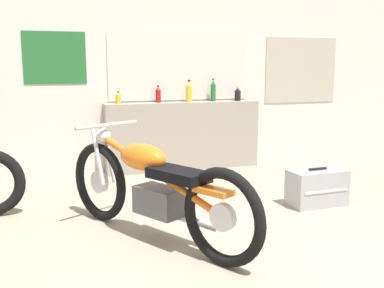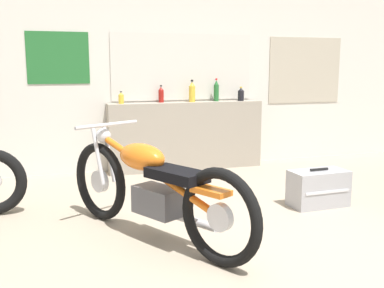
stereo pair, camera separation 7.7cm
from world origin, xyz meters
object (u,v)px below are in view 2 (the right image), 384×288
Objects in this scene: bottle_right_center at (216,91)px; bottle_center at (192,92)px; bottle_rightmost at (241,95)px; bottle_leftmost at (121,98)px; motorcycle_orange at (152,187)px; hard_case_silver at (318,188)px; bottle_left_center at (161,95)px.

bottle_center is at bearing -173.30° from bottle_right_center.
bottle_rightmost is (0.70, -0.02, -0.04)m from bottle_center.
bottle_rightmost is (1.66, 0.00, 0.02)m from bottle_leftmost.
bottle_leftmost is 1.66m from bottle_rightmost.
bottle_center is 0.15× the size of motorcycle_orange.
motorcycle_orange is 3.25× the size of hard_case_silver.
bottle_left_center is 2.48m from hard_case_silver.
bottle_leftmost is 0.52× the size of bottle_right_center.
bottle_left_center is at bearing 173.45° from bottle_center.
bottle_right_center reaches higher than bottle_leftmost.
bottle_leftmost is at bearing -172.67° from bottle_left_center.
hard_case_silver is at bearing -60.88° from bottle_left_center.
motorcycle_orange is at bearing -168.13° from hard_case_silver.
bottle_rightmost is at bearing -10.32° from bottle_right_center.
bottle_center is (0.96, 0.02, 0.06)m from bottle_leftmost.
motorcycle_orange is (-1.07, -2.36, -0.62)m from bottle_center.
bottle_right_center reaches higher than bottle_center.
bottle_rightmost reaches higher than hard_case_silver.
bottle_left_center is at bearing 7.33° from bottle_leftmost.
bottle_leftmost is 0.82× the size of bottle_rightmost.
bottle_right_center reaches higher than motorcycle_orange.
bottle_rightmost is 2.13m from hard_case_silver.
bottle_right_center reaches higher than bottle_left_center.
bottle_left_center is 1.12m from bottle_rightmost.
bottle_right_center is (0.36, 0.04, 0.01)m from bottle_center.
bottle_right_center is at bearing 2.79° from bottle_leftmost.
bottle_center reaches higher than bottle_rightmost.
hard_case_silver is at bearing -89.61° from bottle_rightmost.
bottle_center is at bearing 65.70° from motorcycle_orange.
motorcycle_orange is 1.84m from hard_case_silver.
motorcycle_orange is at bearing -127.08° from bottle_rightmost.
motorcycle_orange reaches higher than hard_case_silver.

